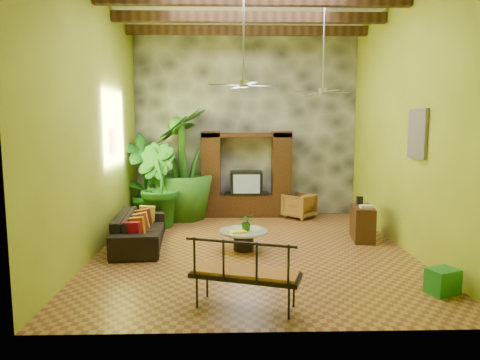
{
  "coord_description": "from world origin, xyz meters",
  "views": [
    {
      "loc": [
        -0.48,
        -8.31,
        2.44
      ],
      "look_at": [
        -0.25,
        0.2,
        1.36
      ],
      "focal_mm": 32.0,
      "sensor_mm": 36.0,
      "label": 1
    }
  ],
  "objects_px": {
    "side_console": "(362,223)",
    "ceiling_fan_back": "(323,82)",
    "sofa": "(140,229)",
    "wicker_armchair": "(299,206)",
    "tall_plant_b": "(157,185)",
    "green_bin": "(443,281)",
    "tall_plant_c": "(182,165)",
    "entertainment_center": "(246,181)",
    "iron_bench": "(246,271)",
    "tall_plant_a": "(144,177)",
    "coffee_table": "(244,238)",
    "ceiling_fan_front": "(244,73)"
  },
  "relations": [
    {
      "from": "tall_plant_a",
      "to": "coffee_table",
      "type": "xyz_separation_m",
      "value": [
        2.46,
        -2.7,
        -0.88
      ]
    },
    {
      "from": "tall_plant_a",
      "to": "tall_plant_c",
      "type": "xyz_separation_m",
      "value": [
        0.96,
        0.26,
        0.3
      ]
    },
    {
      "from": "sofa",
      "to": "tall_plant_b",
      "type": "distance_m",
      "value": 1.82
    },
    {
      "from": "ceiling_fan_front",
      "to": "ceiling_fan_back",
      "type": "bearing_deg",
      "value": 41.63
    },
    {
      "from": "tall_plant_a",
      "to": "iron_bench",
      "type": "bearing_deg",
      "value": -66.3
    },
    {
      "from": "iron_bench",
      "to": "side_console",
      "type": "relative_size",
      "value": 1.69
    },
    {
      "from": "ceiling_fan_front",
      "to": "ceiling_fan_back",
      "type": "relative_size",
      "value": 1.0
    },
    {
      "from": "sofa",
      "to": "wicker_armchair",
      "type": "bearing_deg",
      "value": -60.88
    },
    {
      "from": "tall_plant_c",
      "to": "tall_plant_a",
      "type": "bearing_deg",
      "value": -165.19
    },
    {
      "from": "sofa",
      "to": "green_bin",
      "type": "bearing_deg",
      "value": -123.83
    },
    {
      "from": "entertainment_center",
      "to": "tall_plant_a",
      "type": "bearing_deg",
      "value": -168.34
    },
    {
      "from": "ceiling_fan_front",
      "to": "tall_plant_c",
      "type": "relative_size",
      "value": 0.65
    },
    {
      "from": "coffee_table",
      "to": "green_bin",
      "type": "bearing_deg",
      "value": -38.76
    },
    {
      "from": "ceiling_fan_back",
      "to": "tall_plant_b",
      "type": "height_order",
      "value": "ceiling_fan_back"
    },
    {
      "from": "tall_plant_c",
      "to": "iron_bench",
      "type": "height_order",
      "value": "tall_plant_c"
    },
    {
      "from": "tall_plant_a",
      "to": "tall_plant_b",
      "type": "height_order",
      "value": "tall_plant_a"
    },
    {
      "from": "tall_plant_a",
      "to": "tall_plant_b",
      "type": "bearing_deg",
      "value": -54.43
    },
    {
      "from": "entertainment_center",
      "to": "wicker_armchair",
      "type": "distance_m",
      "value": 1.57
    },
    {
      "from": "side_console",
      "to": "ceiling_fan_back",
      "type": "bearing_deg",
      "value": 151.82
    },
    {
      "from": "wicker_armchair",
      "to": "iron_bench",
      "type": "xyz_separation_m",
      "value": [
        -1.66,
        -5.7,
        0.21
      ]
    },
    {
      "from": "sofa",
      "to": "wicker_armchair",
      "type": "distance_m",
      "value": 4.49
    },
    {
      "from": "entertainment_center",
      "to": "wicker_armchair",
      "type": "relative_size",
      "value": 3.3
    },
    {
      "from": "side_console",
      "to": "wicker_armchair",
      "type": "bearing_deg",
      "value": 122.47
    },
    {
      "from": "ceiling_fan_front",
      "to": "sofa",
      "type": "height_order",
      "value": "ceiling_fan_front"
    },
    {
      "from": "tall_plant_b",
      "to": "iron_bench",
      "type": "xyz_separation_m",
      "value": [
        1.96,
        -4.85,
        -0.48
      ]
    },
    {
      "from": "tall_plant_b",
      "to": "ceiling_fan_front",
      "type": "bearing_deg",
      "value": -49.78
    },
    {
      "from": "ceiling_fan_front",
      "to": "green_bin",
      "type": "distance_m",
      "value": 4.73
    },
    {
      "from": "ceiling_fan_back",
      "to": "coffee_table",
      "type": "relative_size",
      "value": 1.95
    },
    {
      "from": "iron_bench",
      "to": "sofa",
      "type": "bearing_deg",
      "value": 140.87
    },
    {
      "from": "ceiling_fan_front",
      "to": "iron_bench",
      "type": "height_order",
      "value": "ceiling_fan_front"
    },
    {
      "from": "ceiling_fan_back",
      "to": "side_console",
      "type": "bearing_deg",
      "value": -36.58
    },
    {
      "from": "ceiling_fan_back",
      "to": "tall_plant_c",
      "type": "relative_size",
      "value": 0.65
    },
    {
      "from": "ceiling_fan_front",
      "to": "green_bin",
      "type": "height_order",
      "value": "ceiling_fan_front"
    },
    {
      "from": "tall_plant_c",
      "to": "side_console",
      "type": "height_order",
      "value": "tall_plant_c"
    },
    {
      "from": "ceiling_fan_back",
      "to": "tall_plant_a",
      "type": "distance_m",
      "value": 5.01
    },
    {
      "from": "wicker_armchair",
      "to": "coffee_table",
      "type": "distance_m",
      "value": 3.35
    },
    {
      "from": "green_bin",
      "to": "iron_bench",
      "type": "bearing_deg",
      "value": -170.66
    },
    {
      "from": "wicker_armchair",
      "to": "tall_plant_c",
      "type": "bearing_deg",
      "value": -45.86
    },
    {
      "from": "tall_plant_b",
      "to": "wicker_armchair",
      "type": "bearing_deg",
      "value": 13.23
    },
    {
      "from": "tall_plant_b",
      "to": "green_bin",
      "type": "relative_size",
      "value": 4.82
    },
    {
      "from": "tall_plant_a",
      "to": "green_bin",
      "type": "bearing_deg",
      "value": -43.19
    },
    {
      "from": "sofa",
      "to": "ceiling_fan_back",
      "type": "bearing_deg",
      "value": -82.34
    },
    {
      "from": "tall_plant_c",
      "to": "tall_plant_b",
      "type": "bearing_deg",
      "value": -122.0
    },
    {
      "from": "entertainment_center",
      "to": "ceiling_fan_back",
      "type": "height_order",
      "value": "ceiling_fan_back"
    },
    {
      "from": "sofa",
      "to": "side_console",
      "type": "height_order",
      "value": "side_console"
    },
    {
      "from": "tall_plant_b",
      "to": "tall_plant_c",
      "type": "distance_m",
      "value": 1.09
    },
    {
      "from": "tall_plant_c",
      "to": "green_bin",
      "type": "xyz_separation_m",
      "value": [
        4.34,
        -5.23,
        -1.25
      ]
    },
    {
      "from": "wicker_armchair",
      "to": "tall_plant_a",
      "type": "height_order",
      "value": "tall_plant_a"
    },
    {
      "from": "iron_bench",
      "to": "tall_plant_a",
      "type": "bearing_deg",
      "value": 131.68
    },
    {
      "from": "ceiling_fan_back",
      "to": "green_bin",
      "type": "height_order",
      "value": "ceiling_fan_back"
    }
  ]
}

